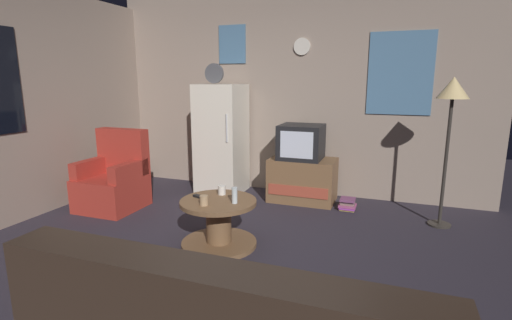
{
  "coord_description": "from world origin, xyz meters",
  "views": [
    {
      "loc": [
        1.36,
        -2.71,
        1.56
      ],
      "look_at": [
        0.03,
        0.9,
        0.75
      ],
      "focal_mm": 26.81,
      "sensor_mm": 36.0,
      "label": 1
    }
  ],
  "objects_px": {
    "tv_stand": "(303,180)",
    "remote_control": "(200,197)",
    "wine_glass": "(235,195)",
    "armchair": "(114,181)",
    "coffee_table": "(219,223)",
    "fridge": "(221,139)",
    "standing_lamp": "(452,100)",
    "mug_ceramic_white": "(222,190)",
    "crt_tv": "(301,142)",
    "mug_ceramic_tan": "(204,200)",
    "book_stack": "(348,204)"
  },
  "relations": [
    {
      "from": "tv_stand",
      "to": "remote_control",
      "type": "height_order",
      "value": "tv_stand"
    },
    {
      "from": "tv_stand",
      "to": "wine_glass",
      "type": "xyz_separation_m",
      "value": [
        -0.24,
        -1.67,
        0.25
      ]
    },
    {
      "from": "tv_stand",
      "to": "armchair",
      "type": "xyz_separation_m",
      "value": [
        -2.12,
        -1.06,
        0.06
      ]
    },
    {
      "from": "tv_stand",
      "to": "coffee_table",
      "type": "relative_size",
      "value": 1.17
    },
    {
      "from": "fridge",
      "to": "remote_control",
      "type": "bearing_deg",
      "value": -71.89
    },
    {
      "from": "standing_lamp",
      "to": "remote_control",
      "type": "relative_size",
      "value": 10.6
    },
    {
      "from": "coffee_table",
      "to": "mug_ceramic_white",
      "type": "bearing_deg",
      "value": 104.02
    },
    {
      "from": "crt_tv",
      "to": "armchair",
      "type": "bearing_deg",
      "value": -153.03
    },
    {
      "from": "mug_ceramic_white",
      "to": "mug_ceramic_tan",
      "type": "relative_size",
      "value": 1.0
    },
    {
      "from": "tv_stand",
      "to": "fridge",
      "type": "bearing_deg",
      "value": 179.06
    },
    {
      "from": "mug_ceramic_white",
      "to": "fridge",
      "type": "bearing_deg",
      "value": 115.17
    },
    {
      "from": "coffee_table",
      "to": "wine_glass",
      "type": "relative_size",
      "value": 4.8
    },
    {
      "from": "mug_ceramic_white",
      "to": "remote_control",
      "type": "relative_size",
      "value": 0.6
    },
    {
      "from": "fridge",
      "to": "wine_glass",
      "type": "distance_m",
      "value": 1.94
    },
    {
      "from": "coffee_table",
      "to": "book_stack",
      "type": "xyz_separation_m",
      "value": [
        1.03,
        1.45,
        -0.15
      ]
    },
    {
      "from": "tv_stand",
      "to": "crt_tv",
      "type": "relative_size",
      "value": 1.56
    },
    {
      "from": "standing_lamp",
      "to": "armchair",
      "type": "relative_size",
      "value": 1.66
    },
    {
      "from": "remote_control",
      "to": "coffee_table",
      "type": "bearing_deg",
      "value": 19.85
    },
    {
      "from": "mug_ceramic_white",
      "to": "armchair",
      "type": "height_order",
      "value": "armchair"
    },
    {
      "from": "wine_glass",
      "to": "book_stack",
      "type": "relative_size",
      "value": 0.73
    },
    {
      "from": "armchair",
      "to": "remote_control",
      "type": "bearing_deg",
      "value": -20.84
    },
    {
      "from": "standing_lamp",
      "to": "mug_ceramic_white",
      "type": "relative_size",
      "value": 17.67
    },
    {
      "from": "standing_lamp",
      "to": "coffee_table",
      "type": "height_order",
      "value": "standing_lamp"
    },
    {
      "from": "crt_tv",
      "to": "armchair",
      "type": "xyz_separation_m",
      "value": [
        -2.09,
        -1.06,
        -0.44
      ]
    },
    {
      "from": "fridge",
      "to": "armchair",
      "type": "xyz_separation_m",
      "value": [
        -0.96,
        -1.08,
        -0.42
      ]
    },
    {
      "from": "coffee_table",
      "to": "tv_stand",
      "type": "bearing_deg",
      "value": 75.45
    },
    {
      "from": "crt_tv",
      "to": "standing_lamp",
      "type": "height_order",
      "value": "standing_lamp"
    },
    {
      "from": "book_stack",
      "to": "remote_control",
      "type": "bearing_deg",
      "value": -130.32
    },
    {
      "from": "wine_glass",
      "to": "armchair",
      "type": "distance_m",
      "value": 1.98
    },
    {
      "from": "armchair",
      "to": "mug_ceramic_tan",
      "type": "bearing_deg",
      "value": -24.59
    },
    {
      "from": "coffee_table",
      "to": "wine_glass",
      "type": "height_order",
      "value": "wine_glass"
    },
    {
      "from": "crt_tv",
      "to": "coffee_table",
      "type": "relative_size",
      "value": 0.75
    },
    {
      "from": "fridge",
      "to": "book_stack",
      "type": "relative_size",
      "value": 8.63
    },
    {
      "from": "wine_glass",
      "to": "mug_ceramic_tan",
      "type": "distance_m",
      "value": 0.28
    },
    {
      "from": "standing_lamp",
      "to": "book_stack",
      "type": "height_order",
      "value": "standing_lamp"
    },
    {
      "from": "fridge",
      "to": "crt_tv",
      "type": "distance_m",
      "value": 1.14
    },
    {
      "from": "crt_tv",
      "to": "wine_glass",
      "type": "distance_m",
      "value": 1.7
    },
    {
      "from": "mug_ceramic_white",
      "to": "book_stack",
      "type": "xyz_separation_m",
      "value": [
        1.08,
        1.28,
        -0.42
      ]
    },
    {
      "from": "tv_stand",
      "to": "mug_ceramic_white",
      "type": "relative_size",
      "value": 9.33
    },
    {
      "from": "crt_tv",
      "to": "wine_glass",
      "type": "bearing_deg",
      "value": -97.31
    },
    {
      "from": "tv_stand",
      "to": "coffee_table",
      "type": "xyz_separation_m",
      "value": [
        -0.42,
        -1.64,
        -0.05
      ]
    },
    {
      "from": "standing_lamp",
      "to": "wine_glass",
      "type": "height_order",
      "value": "standing_lamp"
    },
    {
      "from": "mug_ceramic_tan",
      "to": "remote_control",
      "type": "distance_m",
      "value": 0.23
    },
    {
      "from": "wine_glass",
      "to": "crt_tv",
      "type": "bearing_deg",
      "value": 82.69
    },
    {
      "from": "tv_stand",
      "to": "mug_ceramic_white",
      "type": "distance_m",
      "value": 1.55
    },
    {
      "from": "book_stack",
      "to": "standing_lamp",
      "type": "bearing_deg",
      "value": -9.11
    },
    {
      "from": "standing_lamp",
      "to": "wine_glass",
      "type": "bearing_deg",
      "value": -144.5
    },
    {
      "from": "crt_tv",
      "to": "standing_lamp",
      "type": "relative_size",
      "value": 0.34
    },
    {
      "from": "mug_ceramic_white",
      "to": "remote_control",
      "type": "height_order",
      "value": "mug_ceramic_white"
    },
    {
      "from": "wine_glass",
      "to": "book_stack",
      "type": "bearing_deg",
      "value": 60.17
    }
  ]
}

